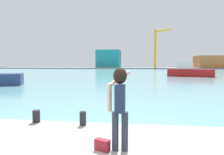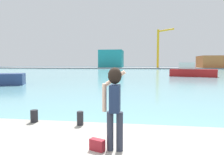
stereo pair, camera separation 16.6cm
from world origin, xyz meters
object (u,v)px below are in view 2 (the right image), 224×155
at_px(warehouse_right, 213,62).
at_px(boat_moored_2, 192,72).
at_px(handbag, 97,145).
at_px(port_crane, 159,45).
at_px(person_photographer, 114,100).
at_px(harbor_bollard, 80,118).
at_px(harbor_bollard_2, 34,116).
at_px(warehouse_left, 111,59).

bearing_deg(warehouse_right, boat_moored_2, -111.55).
relative_size(handbag, port_crane, 0.02).
xyz_separation_m(boat_moored_2, port_crane, (-0.63, 55.59, 9.56)).
xyz_separation_m(person_photographer, boat_moored_2, (9.48, 32.62, -0.63)).
distance_m(harbor_bollard, harbor_bollard_2, 1.51).
height_order(harbor_bollard, warehouse_right, warehouse_right).
bearing_deg(boat_moored_2, warehouse_left, 130.75).
distance_m(handbag, harbor_bollard, 1.85).
relative_size(harbor_bollard, warehouse_right, 0.04).
relative_size(harbor_bollard, port_crane, 0.02).
xyz_separation_m(handbag, warehouse_left, (-13.23, 93.77, 4.06)).
height_order(harbor_bollard_2, warehouse_right, warehouse_right).
bearing_deg(handbag, harbor_bollard, 118.05).
bearing_deg(warehouse_left, handbag, -81.97).
height_order(harbor_bollard_2, port_crane, port_crane).
xyz_separation_m(handbag, warehouse_right, (32.33, 89.65, 2.51)).
xyz_separation_m(person_photographer, warehouse_right, (31.98, 89.59, 1.57)).
bearing_deg(warehouse_left, person_photographer, -81.75).
height_order(person_photographer, harbor_bollard_2, person_photographer).
distance_m(person_photographer, boat_moored_2, 33.98).
bearing_deg(warehouse_right, harbor_bollard, -110.67).
bearing_deg(person_photographer, harbor_bollard, 38.02).
bearing_deg(port_crane, person_photographer, -95.73).
distance_m(harbor_bollard_2, warehouse_left, 92.75).
distance_m(harbor_bollard_2, warehouse_right, 94.55).
xyz_separation_m(person_photographer, warehouse_left, (-13.59, 93.70, 3.11)).
distance_m(harbor_bollard_2, port_crane, 87.86).
height_order(handbag, harbor_bollard, harbor_bollard).
relative_size(warehouse_right, port_crane, 0.66).
relative_size(person_photographer, harbor_bollard, 4.27).
distance_m(person_photographer, port_crane, 89.10).
bearing_deg(boat_moored_2, harbor_bollard_2, -91.46).
bearing_deg(port_crane, warehouse_left, 166.25).
distance_m(boat_moored_2, port_crane, 56.41).
relative_size(person_photographer, port_crane, 0.10).
xyz_separation_m(boat_moored_2, warehouse_left, (-23.06, 61.08, 3.74)).
bearing_deg(warehouse_right, handbag, -109.83).
xyz_separation_m(handbag, port_crane, (9.20, 88.28, 9.88)).
relative_size(harbor_bollard, boat_moored_2, 0.05).
bearing_deg(boat_moored_2, person_photographer, -86.13).
distance_m(handbag, port_crane, 89.30).
xyz_separation_m(harbor_bollard, warehouse_left, (-12.36, 92.13, 3.98)).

